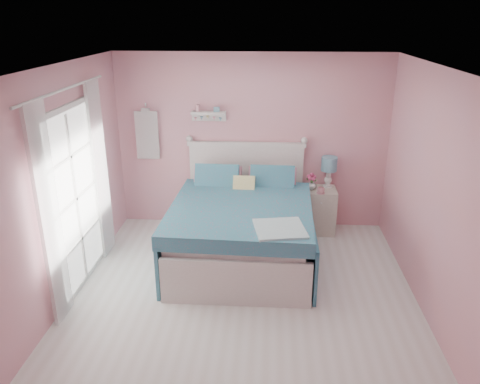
# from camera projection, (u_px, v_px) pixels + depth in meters

# --- Properties ---
(floor) EXTENTS (4.50, 4.50, 0.00)m
(floor) POSITION_uv_depth(u_px,v_px,m) (242.00, 304.00, 5.31)
(floor) COLOR beige
(floor) RESTS_ON ground
(room_shell) EXTENTS (4.50, 4.50, 4.50)m
(room_shell) POSITION_uv_depth(u_px,v_px,m) (243.00, 172.00, 4.75)
(room_shell) COLOR pink
(room_shell) RESTS_ON floor
(bed) EXTENTS (1.84, 2.29, 1.32)m
(bed) POSITION_uv_depth(u_px,v_px,m) (242.00, 228.00, 6.20)
(bed) COLOR silver
(bed) RESTS_ON floor
(nightstand) EXTENTS (0.47, 0.46, 0.68)m
(nightstand) POSITION_uv_depth(u_px,v_px,m) (319.00, 210.00, 6.99)
(nightstand) COLOR beige
(nightstand) RESTS_ON floor
(table_lamp) EXTENTS (0.23, 0.23, 0.46)m
(table_lamp) POSITION_uv_depth(u_px,v_px,m) (329.00, 166.00, 6.86)
(table_lamp) COLOR white
(table_lamp) RESTS_ON nightstand
(vase) EXTENTS (0.18, 0.18, 0.15)m
(vase) POSITION_uv_depth(u_px,v_px,m) (311.00, 184.00, 6.84)
(vase) COLOR silver
(vase) RESTS_ON nightstand
(teacup) EXTENTS (0.14, 0.14, 0.08)m
(teacup) POSITION_uv_depth(u_px,v_px,m) (321.00, 190.00, 6.70)
(teacup) COLOR pink
(teacup) RESTS_ON nightstand
(roses) EXTENTS (0.14, 0.11, 0.12)m
(roses) POSITION_uv_depth(u_px,v_px,m) (312.00, 177.00, 6.79)
(roses) COLOR #CA4575
(roses) RESTS_ON vase
(wall_shelf) EXTENTS (0.50, 0.15, 0.25)m
(wall_shelf) POSITION_uv_depth(u_px,v_px,m) (208.00, 114.00, 6.77)
(wall_shelf) COLOR silver
(wall_shelf) RESTS_ON room_shell
(hanging_dress) EXTENTS (0.34, 0.03, 0.72)m
(hanging_dress) POSITION_uv_depth(u_px,v_px,m) (147.00, 135.00, 6.94)
(hanging_dress) COLOR white
(hanging_dress) RESTS_ON room_shell
(french_door) EXTENTS (0.04, 1.32, 2.16)m
(french_door) POSITION_uv_depth(u_px,v_px,m) (75.00, 199.00, 5.42)
(french_door) COLOR silver
(french_door) RESTS_ON floor
(curtain_near) EXTENTS (0.04, 0.40, 2.32)m
(curtain_near) POSITION_uv_depth(u_px,v_px,m) (50.00, 217.00, 4.69)
(curtain_near) COLOR white
(curtain_near) RESTS_ON floor
(curtain_far) EXTENTS (0.04, 0.40, 2.32)m
(curtain_far) POSITION_uv_depth(u_px,v_px,m) (100.00, 171.00, 6.07)
(curtain_far) COLOR white
(curtain_far) RESTS_ON floor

